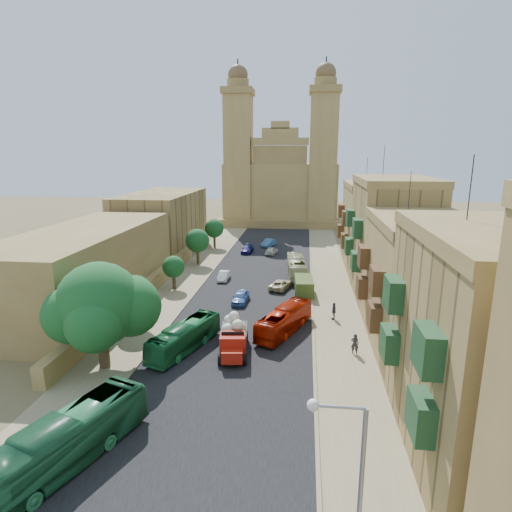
% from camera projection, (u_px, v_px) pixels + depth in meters
% --- Properties ---
extents(ground, '(260.00, 260.00, 0.00)m').
position_uv_depth(ground, '(212.00, 403.00, 28.94)').
color(ground, brown).
extents(road_surface, '(14.00, 140.00, 0.01)m').
position_uv_depth(road_surface, '(259.00, 278.00, 57.90)').
color(road_surface, black).
rests_on(road_surface, ground).
extents(sidewalk_east, '(5.00, 140.00, 0.01)m').
position_uv_depth(sidewalk_east, '(330.00, 280.00, 56.84)').
color(sidewalk_east, '#807354').
rests_on(sidewalk_east, ground).
extents(sidewalk_west, '(5.00, 140.00, 0.01)m').
position_uv_depth(sidewalk_west, '(191.00, 275.00, 58.97)').
color(sidewalk_west, '#807354').
rests_on(sidewalk_west, ground).
extents(kerb_east, '(0.25, 140.00, 0.12)m').
position_uv_depth(kerb_east, '(311.00, 279.00, 57.11)').
color(kerb_east, '#807354').
rests_on(kerb_east, ground).
extents(kerb_west, '(0.25, 140.00, 0.12)m').
position_uv_depth(kerb_west, '(209.00, 276.00, 58.67)').
color(kerb_west, '#807354').
rests_on(kerb_west, ground).
extents(townhouse_a, '(9.00, 14.00, 16.40)m').
position_uv_depth(townhouse_a, '(490.00, 347.00, 22.75)').
color(townhouse_a, olive).
rests_on(townhouse_a, ground).
extents(townhouse_b, '(9.00, 14.00, 14.90)m').
position_uv_depth(townhouse_b, '(421.00, 283.00, 36.44)').
color(townhouse_b, olive).
rests_on(townhouse_b, ground).
extents(townhouse_c, '(9.00, 14.00, 17.40)m').
position_uv_depth(townhouse_c, '(391.00, 237.00, 49.66)').
color(townhouse_c, olive).
rests_on(townhouse_c, ground).
extents(townhouse_d, '(9.00, 14.00, 15.90)m').
position_uv_depth(townhouse_d, '(373.00, 224.00, 63.36)').
color(townhouse_d, olive).
rests_on(townhouse_d, ground).
extents(west_wall, '(1.00, 40.00, 1.80)m').
position_uv_depth(west_wall, '(143.00, 291.00, 49.44)').
color(west_wall, olive).
rests_on(west_wall, ground).
extents(west_building_low, '(10.00, 28.00, 8.40)m').
position_uv_depth(west_building_low, '(87.00, 267.00, 47.35)').
color(west_building_low, brown).
rests_on(west_building_low, ground).
extents(west_building_mid, '(10.00, 22.00, 10.00)m').
position_uv_depth(west_building_mid, '(163.00, 223.00, 72.26)').
color(west_building_mid, olive).
rests_on(west_building_mid, ground).
extents(church, '(28.00, 22.50, 36.30)m').
position_uv_depth(church, '(281.00, 183.00, 102.60)').
color(church, olive).
rests_on(church, ground).
extents(ficus_tree, '(8.50, 7.82, 8.50)m').
position_uv_depth(ficus_tree, '(101.00, 307.00, 32.68)').
color(ficus_tree, '#3B2E1D').
rests_on(ficus_tree, ground).
extents(street_tree_a, '(3.36, 3.36, 5.16)m').
position_uv_depth(street_tree_a, '(135.00, 293.00, 40.83)').
color(street_tree_a, '#3B2E1D').
rests_on(street_tree_a, ground).
extents(street_tree_b, '(2.73, 2.73, 4.20)m').
position_uv_depth(street_tree_b, '(174.00, 267.00, 52.57)').
color(street_tree_b, '#3B2E1D').
rests_on(street_tree_b, ground).
extents(street_tree_c, '(3.56, 3.56, 5.47)m').
position_uv_depth(street_tree_c, '(197.00, 241.00, 63.96)').
color(street_tree_c, '#3B2E1D').
rests_on(street_tree_c, ground).
extents(street_tree_d, '(3.35, 3.35, 5.15)m').
position_uv_depth(street_tree_d, '(214.00, 228.00, 75.59)').
color(street_tree_d, '#3B2E1D').
rests_on(street_tree_d, ground).
extents(streetlamp, '(2.11, 0.44, 8.22)m').
position_uv_depth(streetlamp, '(348.00, 477.00, 15.27)').
color(streetlamp, gray).
rests_on(streetlamp, ground).
extents(red_truck, '(2.86, 5.97, 3.37)m').
position_uv_depth(red_truck, '(234.00, 336.00, 35.88)').
color(red_truck, '#A0180C').
rests_on(red_truck, ground).
extents(olive_pickup, '(2.46, 4.88, 1.96)m').
position_uv_depth(olive_pickup, '(304.00, 286.00, 51.04)').
color(olive_pickup, '#3E511E').
rests_on(olive_pickup, ground).
extents(bus_green_south, '(5.96, 10.61, 2.90)m').
position_uv_depth(bus_green_south, '(65.00, 442.00, 22.82)').
color(bus_green_south, '#1F5D38').
rests_on(bus_green_south, ground).
extents(bus_green_north, '(4.74, 8.78, 2.40)m').
position_uv_depth(bus_green_north, '(185.00, 337.00, 36.46)').
color(bus_green_north, '#196834').
rests_on(bus_green_north, ground).
extents(bus_red_east, '(5.14, 8.69, 2.39)m').
position_uv_depth(bus_red_east, '(284.00, 320.00, 40.07)').
color(bus_red_east, '#A01702').
rests_on(bus_red_east, ground).
extents(bus_cream_east, '(2.95, 9.49, 2.60)m').
position_uv_depth(bus_cream_east, '(296.00, 267.00, 58.51)').
color(bus_cream_east, '#BBBA8B').
rests_on(bus_cream_east, ground).
extents(car_blue_a, '(1.81, 4.03, 1.34)m').
position_uv_depth(car_blue_a, '(241.00, 297.00, 48.10)').
color(car_blue_a, '#3F65AD').
rests_on(car_blue_a, ground).
extents(car_white_a, '(1.25, 3.53, 1.16)m').
position_uv_depth(car_white_a, '(224.00, 276.00, 56.75)').
color(car_white_a, white).
rests_on(car_white_a, ground).
extents(car_cream, '(3.13, 4.68, 1.19)m').
position_uv_depth(car_cream, '(281.00, 284.00, 53.03)').
color(car_cream, '#C2B385').
rests_on(car_cream, ground).
extents(car_dkblue, '(1.93, 4.25, 1.21)m').
position_uv_depth(car_dkblue, '(247.00, 249.00, 72.25)').
color(car_dkblue, '#101057').
rests_on(car_dkblue, ground).
extents(car_white_b, '(2.22, 3.86, 1.24)m').
position_uv_depth(car_white_b, '(271.00, 251.00, 71.19)').
color(car_white_b, silver).
rests_on(car_white_b, ground).
extents(car_blue_b, '(2.58, 4.28, 1.33)m').
position_uv_depth(car_blue_b, '(269.00, 243.00, 77.13)').
color(car_blue_b, teal).
rests_on(car_blue_b, ground).
extents(pedestrian_a, '(0.72, 0.54, 1.80)m').
position_uv_depth(pedestrian_a, '(355.00, 344.00, 35.80)').
color(pedestrian_a, '#242127').
rests_on(pedestrian_a, ground).
extents(pedestrian_c, '(0.51, 1.09, 1.81)m').
position_uv_depth(pedestrian_c, '(334.00, 311.00, 43.21)').
color(pedestrian_c, '#39393F').
rests_on(pedestrian_c, ground).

